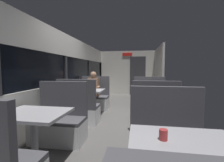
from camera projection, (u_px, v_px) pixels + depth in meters
ground_plane at (117, 120)px, 4.07m from camera, size 3.30×9.20×0.02m
carriage_window_panel_left at (65, 77)px, 4.21m from camera, size 0.09×8.48×2.30m
carriage_end_bulkhead at (128, 73)px, 8.10m from camera, size 2.90×0.11×2.30m
carriage_aisle_panel_right at (159, 74)px, 6.70m from camera, size 0.08×2.40×2.30m
dining_table_near_window at (34, 119)px, 2.10m from camera, size 0.90×0.70×0.74m
bench_near_window_facing_entry at (60, 124)px, 2.82m from camera, size 0.95×0.50×1.10m
dining_table_mid_window at (88, 93)px, 4.43m from camera, size 0.90×0.70×0.74m
bench_mid_window_facing_end at (79, 110)px, 3.77m from camera, size 0.95×0.50×1.10m
bench_mid_window_facing_entry at (95, 99)px, 5.14m from camera, size 0.95×0.50×1.10m
dining_table_front_aisle at (185, 155)px, 1.23m from camera, size 0.90×0.70×0.74m
bench_front_aisle_facing_entry at (167, 148)px, 1.94m from camera, size 0.95×0.50×1.10m
dining_table_rear_aisle at (152, 96)px, 3.95m from camera, size 0.90×0.70×0.74m
bench_rear_aisle_facing_end at (155, 116)px, 3.28m from camera, size 0.95×0.50×1.10m
bench_rear_aisle_facing_entry at (149, 102)px, 4.66m from camera, size 0.95×0.50×1.10m
seated_passenger at (94, 93)px, 5.06m from camera, size 0.47×0.55×1.26m
coffee_cup_primary at (163, 135)px, 1.27m from camera, size 0.07×0.07×0.09m
coffee_cup_secondary at (92, 88)px, 4.37m from camera, size 0.07×0.07×0.09m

